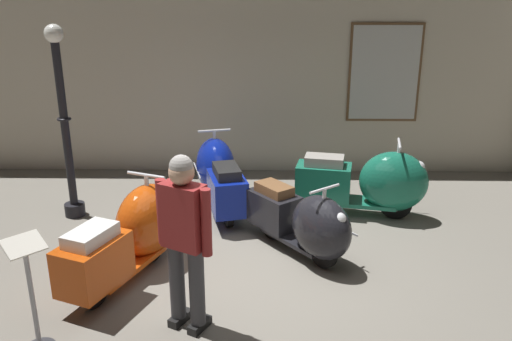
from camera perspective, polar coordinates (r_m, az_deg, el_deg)
name	(u,v)px	position (r m, az deg, el deg)	size (l,w,h in m)	color
ground_plane	(257,273)	(6.18, 0.07, -10.94)	(60.00, 60.00, 0.00)	slate
showroom_back_wall	(271,79)	(9.14, 1.57, 9.77)	(18.00, 0.63, 3.22)	#BCB29E
scooter_0	(133,233)	(6.09, -13.06, -6.58)	(1.15, 1.86, 1.10)	black
scooter_1	(219,174)	(7.78, -4.01, -0.42)	(0.94, 1.86, 1.09)	black
scooter_2	(306,223)	(6.35, 5.34, -5.59)	(1.36, 1.55, 0.98)	black
scooter_3	(372,183)	(7.59, 12.29, -1.27)	(1.88, 0.85, 1.11)	black
lamppost	(65,126)	(7.65, -19.80, 4.52)	(0.28, 0.28, 2.65)	black
visitor_0	(184,232)	(4.86, -7.69, -6.56)	(0.53, 0.40, 1.73)	black
info_stanchion	(33,305)	(5.17, -22.76, -13.15)	(0.38, 0.39, 1.11)	#333338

